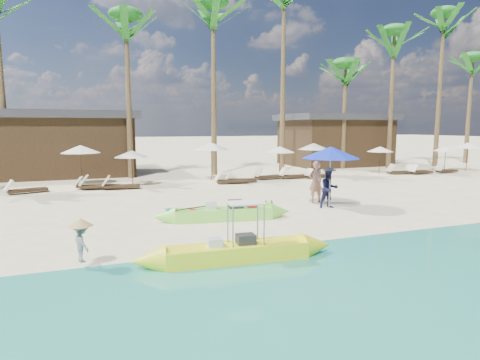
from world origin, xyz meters
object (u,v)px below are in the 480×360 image
object	(u,v)px
yellow_canoe	(237,252)
blue_umbrella	(331,152)
tourist	(316,182)
green_canoe	(223,213)

from	to	relation	value
yellow_canoe	blue_umbrella	size ratio (longest dim) A/B	2.26
tourist	blue_umbrella	distance (m)	1.92
green_canoe	blue_umbrella	xyz separation A→B (m)	(4.61, 0.44, 2.02)
blue_umbrella	tourist	bearing A→B (deg)	83.01
green_canoe	yellow_canoe	distance (m)	4.41
blue_umbrella	green_canoe	bearing A→B (deg)	-174.55
tourist	blue_umbrella	bearing A→B (deg)	83.10
yellow_canoe	blue_umbrella	distance (m)	7.64
green_canoe	blue_umbrella	distance (m)	5.05
yellow_canoe	blue_umbrella	xyz separation A→B (m)	(5.66, 4.73, 2.01)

